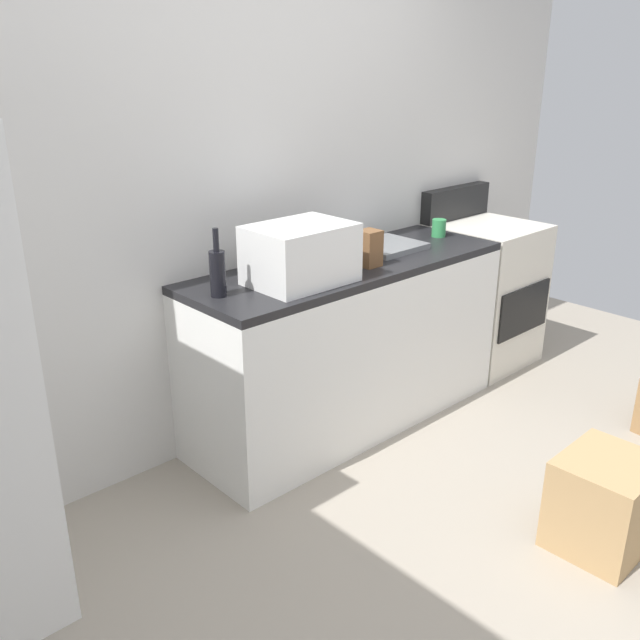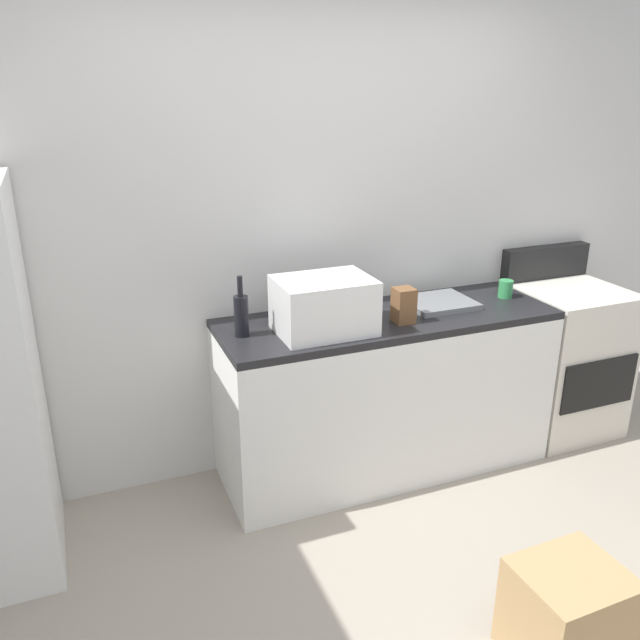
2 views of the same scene
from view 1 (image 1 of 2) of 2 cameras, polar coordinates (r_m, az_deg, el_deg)
The scene contains 10 objects.
ground_plane at distance 3.03m, azimuth 14.94°, elevation -18.00°, with size 6.00×6.00×0.00m, color #9E9384.
wall_back at distance 3.46m, azimuth -5.24°, elevation 11.42°, with size 5.00×0.10×2.60m, color silver.
kitchen_counter at distance 3.64m, azimuth 2.33°, elevation -2.01°, with size 1.80×0.60×0.90m.
stove_oven at distance 4.53m, azimuth 13.28°, elevation 2.33°, with size 0.60×0.61×1.10m.
microwave at distance 3.13m, azimuth -1.63°, elevation 5.49°, with size 0.46×0.34×0.27m, color white.
sink_basin at distance 3.75m, azimuth 5.54°, elevation 6.12°, with size 0.36×0.32×0.03m, color slate.
wine_bottle at distance 2.98m, azimuth -8.48°, elevation 3.97°, with size 0.07×0.07×0.30m.
coffee_mug at distance 4.05m, azimuth 9.82°, elevation 7.52°, with size 0.08×0.08×0.10m, color #338C4C.
knife_block at distance 3.41m, azimuth 4.09°, elevation 5.95°, with size 0.10×0.10×0.18m, color brown.
cardboard_box_large at distance 3.08m, azimuth 22.45°, elevation -13.82°, with size 0.39×0.34×0.39m, color tan.
Camera 1 is at (-2.08, -1.16, 1.87)m, focal length 38.63 mm.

